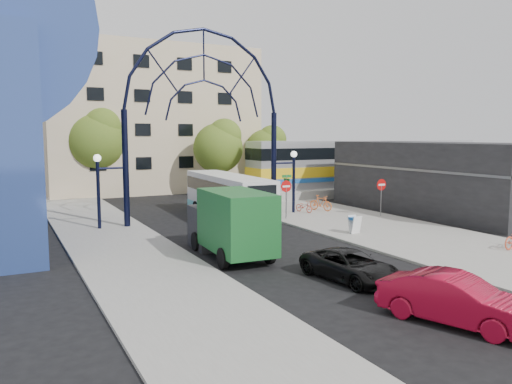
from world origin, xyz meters
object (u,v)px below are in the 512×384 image
bike_near_b (321,203)px  street_name_sign (287,187)px  tree_north_b (97,138)px  bike_near_a (304,206)px  train_car (369,162)px  black_suv (350,266)px  sandwich_board (355,222)px  green_truck (230,223)px  red_sedan (456,300)px  stop_sign (286,190)px  tree_north_c (268,148)px  tree_north_a (220,145)px  city_bus (228,196)px  gateway_arch (204,86)px  do_not_enter_sign (381,188)px

bike_near_b → street_name_sign: bearing=174.9°
tree_north_b → bike_near_a: bearing=-55.4°
tree_north_b → train_car: bearing=-18.4°
black_suv → train_car: bearing=41.4°
sandwich_board → green_truck: 8.17m
sandwich_board → bike_near_a: (1.70, 7.75, -0.21)m
street_name_sign → train_car: size_ratio=0.11×
red_sedan → stop_sign: bearing=54.2°
tree_north_c → red_sedan: size_ratio=1.46×
tree_north_a → bike_near_a: bearing=-84.5°
street_name_sign → green_truck: size_ratio=0.45×
street_name_sign → city_bus: bearing=157.0°
bike_near_a → bike_near_b: (1.46, 0.07, 0.14)m
green_truck → bike_near_a: size_ratio=3.97×
sandwich_board → black_suv: (-5.56, -6.74, -0.16)m
street_name_sign → gateway_arch: bearing=164.9°
do_not_enter_sign → green_truck: (-13.45, -5.19, -0.44)m
stop_sign → train_car: 18.22m
red_sedan → gateway_arch: bearing=69.4°
sandwich_board → bike_near_a: 7.93m
black_suv → tree_north_a: bearing=69.8°
do_not_enter_sign → tree_north_c: 18.11m
black_suv → bike_near_a: 16.21m
green_truck → tree_north_c: bearing=60.5°
train_car → red_sedan: bearing=-125.8°
tree_north_a → train_car: bearing=-15.8°
tree_north_a → black_suv: tree_north_a is taller
tree_north_c → bike_near_a: (-4.82, -14.20, -3.75)m
do_not_enter_sign → tree_north_b: size_ratio=0.31×
train_car → gateway_arch: bearing=-158.2°
gateway_arch → green_truck: (-2.45, -9.19, -7.03)m
do_not_enter_sign → street_name_sign: size_ratio=0.89×
do_not_enter_sign → street_name_sign: street_name_sign is taller
black_suv → bike_near_a: black_suv is taller
sandwich_board → train_car: 21.65m
stop_sign → bike_near_a: stop_sign is taller
do_not_enter_sign → city_bus: bearing=156.3°
do_not_enter_sign → tree_north_a: 16.86m
stop_sign → red_sedan: 18.39m
do_not_enter_sign → city_bus: size_ratio=0.23×
tree_north_a → green_truck: (-8.57, -21.11, -3.08)m
gateway_arch → stop_sign: 8.37m
tree_north_b → red_sedan: size_ratio=1.80×
stop_sign → do_not_enter_sign: bearing=-17.9°
sandwich_board → tree_north_a: 20.33m
black_suv → red_sedan: size_ratio=0.94×
sandwich_board → tree_north_b: 26.15m
do_not_enter_sign → tree_north_a: (-4.88, 15.93, 2.63)m
gateway_arch → sandwich_board: (5.60, -8.02, -7.81)m
tree_north_a → city_bus: tree_north_a is taller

